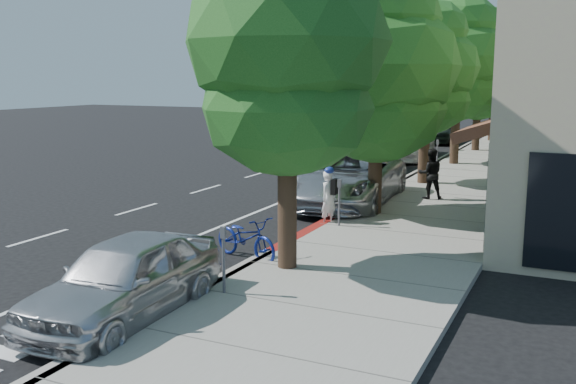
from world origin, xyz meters
The scene contains 18 objects.
ground centered at (0.00, 0.00, 0.00)m, with size 120.00×120.00×0.00m, color black.
sidewalk centered at (2.30, 8.00, 0.07)m, with size 4.60×56.00×0.15m, color gray.
curb centered at (0.00, 8.00, 0.07)m, with size 0.30×56.00×0.15m, color #9E998E.
curb_red_segment centered at (0.00, 1.00, 0.07)m, with size 0.32×4.00×0.15m, color maroon.
street_tree_0 centered at (0.90, -2.00, 4.66)m, with size 4.16×4.16×7.42m.
street_tree_1 centered at (0.90, 4.00, 4.30)m, with size 4.69×4.69×7.10m.
street_tree_2 centered at (0.90, 10.00, 4.34)m, with size 3.85×3.85×6.90m.
street_tree_3 centered at (0.90, 16.00, 4.84)m, with size 4.55×4.55×7.76m.
street_tree_4 centered at (0.90, 22.00, 4.72)m, with size 5.23×5.23×7.81m.
street_tree_5 centered at (0.90, 28.00, 4.88)m, with size 5.19×5.19×8.00m.
cyclist centered at (0.11, 2.37, 0.78)m, with size 0.57×0.37×1.56m, color white.
bicycle centered at (-0.40, -1.44, 0.51)m, with size 0.67×1.93×1.01m, color navy.
silver_suv centered at (-0.50, 5.50, 0.87)m, with size 2.88×6.24×1.73m, color #BBBBC0.
dark_sedan centered at (-2.20, 12.64, 0.73)m, with size 1.55×4.43×1.46m, color black.
white_pickup centered at (-2.02, 18.10, 0.91)m, with size 2.54×6.24×1.81m, color white.
dark_suv_far centered at (-1.96, 26.42, 0.81)m, with size 1.91×4.76×1.62m, color black.
near_car_a centered at (-0.50, -5.50, 0.72)m, with size 1.71×4.26×1.45m, color silver.
pedestrian centered at (1.87, 6.91, 0.97)m, with size 0.80×0.62×1.65m, color black.
Camera 1 is at (6.46, -13.79, 4.11)m, focal length 40.00 mm.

